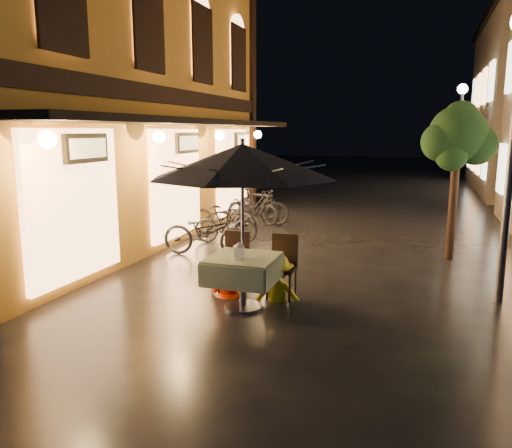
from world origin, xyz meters
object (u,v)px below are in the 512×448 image
(person_yellow, at_px, (277,256))
(patio_umbrella, at_px, (242,161))
(person_orange, at_px, (228,248))
(bicycle_0, at_px, (206,233))
(table_lantern, at_px, (239,250))
(cafe_table, at_px, (243,269))

(person_yellow, bearing_deg, patio_umbrella, 39.93)
(person_orange, bearing_deg, person_yellow, -172.40)
(person_yellow, bearing_deg, bicycle_0, -61.04)
(patio_umbrella, bearing_deg, person_orange, 129.13)
(person_yellow, relative_size, bicycle_0, 0.74)
(patio_umbrella, distance_m, table_lantern, 1.24)
(cafe_table, bearing_deg, person_orange, 129.13)
(table_lantern, bearing_deg, person_orange, 122.36)
(person_orange, height_order, bicycle_0, person_orange)
(cafe_table, relative_size, person_orange, 0.66)
(table_lantern, height_order, person_yellow, person_yellow)
(cafe_table, bearing_deg, person_yellow, 55.66)
(table_lantern, relative_size, bicycle_0, 0.14)
(patio_umbrella, relative_size, table_lantern, 10.66)
(patio_umbrella, xyz_separation_m, bicycle_0, (-1.79, 2.71, -1.66))
(cafe_table, bearing_deg, bicycle_0, 123.48)
(table_lantern, xyz_separation_m, person_orange, (-0.44, 0.69, -0.17))
(cafe_table, xyz_separation_m, patio_umbrella, (0.00, -0.00, 1.56))
(cafe_table, relative_size, bicycle_0, 0.53)
(person_yellow, xyz_separation_m, bicycle_0, (-2.16, 2.18, -0.20))
(cafe_table, relative_size, table_lantern, 3.96)
(patio_umbrella, bearing_deg, table_lantern, -90.00)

